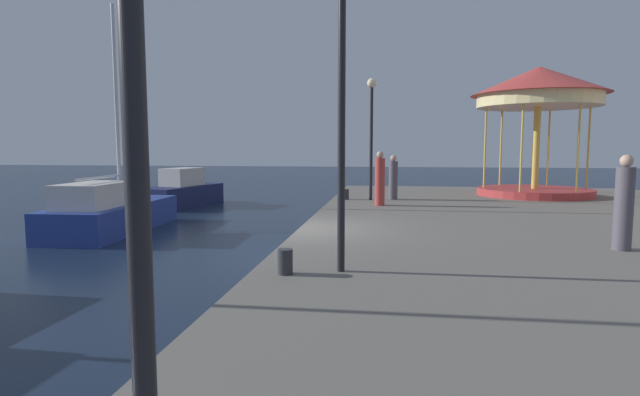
{
  "coord_description": "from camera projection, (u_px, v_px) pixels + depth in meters",
  "views": [
    {
      "loc": [
        2.19,
        -11.88,
        2.79
      ],
      "look_at": [
        0.06,
        3.28,
        1.21
      ],
      "focal_mm": 27.59,
      "sensor_mm": 36.0,
      "label": 1
    }
  ],
  "objects": [
    {
      "name": "lamp_post_far_end",
      "position": [
        371.0,
        118.0,
        18.49
      ],
      "size": [
        0.36,
        0.36,
        4.57
      ],
      "color": "black",
      "rests_on": "quay_dock"
    },
    {
      "name": "sailboat_blue",
      "position": [
        110.0,
        212.0,
        16.2
      ],
      "size": [
        2.39,
        5.79,
        7.52
      ],
      "color": "navy",
      "rests_on": "ground"
    },
    {
      "name": "quay_dock",
      "position": [
        594.0,
        252.0,
        11.3
      ],
      "size": [
        13.77,
        27.61,
        0.8
      ],
      "primitive_type": "cube",
      "color": "slate",
      "rests_on": "ground"
    },
    {
      "name": "person_far_corner",
      "position": [
        380.0,
        180.0,
        16.87
      ],
      "size": [
        0.34,
        0.34,
        1.87
      ],
      "color": "#B23833",
      "rests_on": "quay_dock"
    },
    {
      "name": "lamp_post_mid_promenade",
      "position": [
        342.0,
        73.0,
        7.61
      ],
      "size": [
        0.36,
        0.36,
        4.63
      ],
      "color": "black",
      "rests_on": "quay_dock"
    },
    {
      "name": "bollard_center",
      "position": [
        285.0,
        262.0,
        7.73
      ],
      "size": [
        0.24,
        0.24,
        0.4
      ],
      "primitive_type": "cylinder",
      "color": "#2D2D33",
      "rests_on": "quay_dock"
    },
    {
      "name": "person_mid_promenade",
      "position": [
        393.0,
        179.0,
        18.9
      ],
      "size": [
        0.34,
        0.34,
        1.71
      ],
      "color": "#514C56",
      "rests_on": "quay_dock"
    },
    {
      "name": "carousel",
      "position": [
        538.0,
        100.0,
        20.03
      ],
      "size": [
        5.35,
        5.35,
        5.27
      ],
      "color": "#B23333",
      "rests_on": "quay_dock"
    },
    {
      "name": "ground_plane",
      "position": [
        300.0,
        259.0,
        12.29
      ],
      "size": [
        120.0,
        120.0,
        0.0
      ],
      "primitive_type": "plane",
      "color": "#162338"
    },
    {
      "name": "bollard_north",
      "position": [
        346.0,
        194.0,
        18.86
      ],
      "size": [
        0.24,
        0.24,
        0.4
      ],
      "primitive_type": "cylinder",
      "color": "#2D2D33",
      "rests_on": "quay_dock"
    },
    {
      "name": "motorboat_navy",
      "position": [
        182.0,
        192.0,
        23.52
      ],
      "size": [
        2.69,
        4.81,
        1.81
      ],
      "color": "#19214C",
      "rests_on": "ground"
    },
    {
      "name": "person_by_the_water",
      "position": [
        624.0,
        206.0,
        9.5
      ],
      "size": [
        0.34,
        0.34,
        1.86
      ],
      "color": "#514C56",
      "rests_on": "quay_dock"
    }
  ]
}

